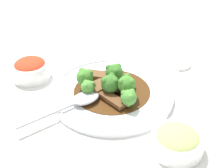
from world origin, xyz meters
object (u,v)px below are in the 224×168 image
at_px(main_plate, 112,92).
at_px(sauce_dish, 179,63).
at_px(beef_strip_1, 100,86).
at_px(serving_spoon, 81,100).
at_px(beef_strip_0, 113,99).
at_px(broccoli_floret_0, 129,97).
at_px(broccoli_floret_3, 114,73).
at_px(broccoli_floret_2, 88,87).
at_px(broccoli_floret_4, 110,83).
at_px(broccoli_floret_5, 85,77).
at_px(beef_strip_3, 100,76).
at_px(beef_strip_4, 117,76).
at_px(broccoli_floret_1, 127,84).
at_px(side_bowl_kimchi, 30,68).
at_px(beef_strip_2, 123,87).
at_px(side_bowl_appetizer, 177,141).

xyz_separation_m(main_plate, sauce_dish, (-0.15, -0.18, -0.00)).
distance_m(beef_strip_1, serving_spoon, 0.07).
distance_m(beef_strip_0, broccoli_floret_0, 0.04).
height_order(broccoli_floret_0, broccoli_floret_3, broccoli_floret_3).
xyz_separation_m(beef_strip_0, broccoli_floret_2, (0.06, -0.01, 0.02)).
height_order(broccoli_floret_4, broccoli_floret_5, broccoli_floret_5).
bearing_deg(beef_strip_3, broccoli_floret_2, 83.28).
distance_m(beef_strip_4, broccoli_floret_2, 0.10).
relative_size(main_plate, serving_spoon, 1.73).
distance_m(beef_strip_1, beef_strip_4, 0.06).
bearing_deg(beef_strip_4, main_plate, 89.01).
bearing_deg(serving_spoon, broccoli_floret_3, -121.22).
xyz_separation_m(main_plate, broccoli_floret_1, (-0.04, 0.02, 0.04)).
height_order(main_plate, broccoli_floret_5, broccoli_floret_5).
bearing_deg(broccoli_floret_5, broccoli_floret_0, 159.82).
xyz_separation_m(broccoli_floret_4, side_bowl_kimchi, (0.23, -0.04, -0.02)).
distance_m(broccoli_floret_1, broccoli_floret_3, 0.06).
xyz_separation_m(beef_strip_1, beef_strip_2, (-0.05, -0.01, -0.00)).
distance_m(beef_strip_3, serving_spoon, 0.10).
distance_m(beef_strip_3, broccoli_floret_5, 0.06).
xyz_separation_m(broccoli_floret_5, serving_spoon, (-0.01, 0.06, -0.02)).
bearing_deg(broccoli_floret_4, broccoli_floret_2, 22.16).
bearing_deg(beef_strip_2, broccoli_floret_5, 10.80).
height_order(beef_strip_1, broccoli_floret_0, broccoli_floret_0).
xyz_separation_m(broccoli_floret_5, side_bowl_appetizer, (-0.23, 0.13, -0.03)).
bearing_deg(side_bowl_appetizer, beef_strip_3, -40.44).
distance_m(main_plate, beef_strip_2, 0.03).
relative_size(broccoli_floret_4, side_bowl_kimchi, 0.48).
xyz_separation_m(main_plate, side_bowl_appetizer, (-0.17, 0.14, 0.01)).
bearing_deg(beef_strip_1, serving_spoon, 67.20).
bearing_deg(beef_strip_3, broccoli_floret_3, 163.11).
relative_size(broccoli_floret_0, broccoli_floret_3, 0.74).
xyz_separation_m(broccoli_floret_1, broccoli_floret_3, (0.04, -0.04, 0.00)).
xyz_separation_m(beef_strip_1, broccoli_floret_5, (0.03, 0.00, 0.02)).
height_order(beef_strip_3, broccoli_floret_4, broccoli_floret_4).
distance_m(broccoli_floret_3, serving_spoon, 0.11).
xyz_separation_m(beef_strip_1, side_bowl_appetizer, (-0.20, 0.14, -0.00)).
height_order(broccoli_floret_0, broccoli_floret_2, broccoli_floret_0).
distance_m(side_bowl_kimchi, side_bowl_appetizer, 0.43).
relative_size(beef_strip_0, beef_strip_1, 1.12).
xyz_separation_m(broccoli_floret_4, broccoli_floret_5, (0.06, -0.01, 0.00)).
xyz_separation_m(side_bowl_kimchi, sauce_dish, (-0.37, -0.16, -0.02)).
bearing_deg(broccoli_floret_2, main_plate, -144.34).
xyz_separation_m(main_plate, beef_strip_3, (0.04, -0.03, 0.02)).
relative_size(broccoli_floret_3, side_bowl_kimchi, 0.54).
bearing_deg(broccoli_floret_2, beef_strip_1, -123.42).
xyz_separation_m(beef_strip_3, broccoli_floret_2, (0.01, 0.07, 0.01)).
bearing_deg(sauce_dish, serving_spoon, 51.37).
bearing_deg(main_plate, sauce_dish, -128.40).
height_order(beef_strip_0, broccoli_floret_0, broccoli_floret_0).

